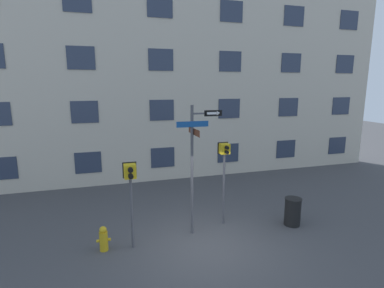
# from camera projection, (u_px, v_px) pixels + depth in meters

# --- Properties ---
(ground_plane) EXTENTS (60.00, 60.00, 0.00)m
(ground_plane) POSITION_uv_depth(u_px,v_px,m) (206.00, 246.00, 8.70)
(ground_plane) COLOR #424244
(building_facade) EXTENTS (24.00, 0.63, 11.45)m
(building_facade) POSITION_uv_depth(u_px,v_px,m) (160.00, 60.00, 13.91)
(building_facade) COLOR beige
(building_facade) RESTS_ON ground_plane
(street_sign_pole) EXTENTS (1.42, 1.07, 4.03)m
(street_sign_pole) POSITION_uv_depth(u_px,v_px,m) (195.00, 157.00, 9.03)
(street_sign_pole) COLOR #4C4C51
(street_sign_pole) RESTS_ON ground_plane
(pedestrian_signal_left) EXTENTS (0.39, 0.40, 2.50)m
(pedestrian_signal_left) POSITION_uv_depth(u_px,v_px,m) (130.00, 182.00, 8.25)
(pedestrian_signal_left) COLOR #4C4C51
(pedestrian_signal_left) RESTS_ON ground_plane
(pedestrian_signal_right) EXTENTS (0.37, 0.40, 2.77)m
(pedestrian_signal_right) POSITION_uv_depth(u_px,v_px,m) (224.00, 162.00, 9.73)
(pedestrian_signal_right) COLOR #4C4C51
(pedestrian_signal_right) RESTS_ON ground_plane
(fire_hydrant) EXTENTS (0.39, 0.23, 0.72)m
(fire_hydrant) POSITION_uv_depth(u_px,v_px,m) (104.00, 239.00, 8.41)
(fire_hydrant) COLOR gold
(fire_hydrant) RESTS_ON ground_plane
(trash_bin) EXTENTS (0.55, 0.55, 0.93)m
(trash_bin) POSITION_uv_depth(u_px,v_px,m) (293.00, 212.00, 9.93)
(trash_bin) COLOR black
(trash_bin) RESTS_ON ground_plane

